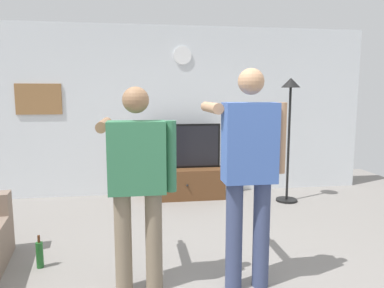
# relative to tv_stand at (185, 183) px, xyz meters

# --- Properties ---
(ground_plane) EXTENTS (8.40, 8.40, 0.00)m
(ground_plane) POSITION_rel_tv_stand_xyz_m (-0.14, -2.60, -0.23)
(ground_plane) COLOR gray
(back_wall) EXTENTS (6.40, 0.10, 2.70)m
(back_wall) POSITION_rel_tv_stand_xyz_m (-0.14, 0.35, 1.12)
(back_wall) COLOR silver
(back_wall) RESTS_ON ground_plane
(tv_stand) EXTENTS (1.20, 0.52, 0.47)m
(tv_stand) POSITION_rel_tv_stand_xyz_m (0.00, 0.00, 0.00)
(tv_stand) COLOR brown
(tv_stand) RESTS_ON ground_plane
(television) EXTENTS (1.12, 0.07, 0.69)m
(television) POSITION_rel_tv_stand_xyz_m (-0.00, 0.05, 0.58)
(television) COLOR black
(television) RESTS_ON tv_stand
(wall_clock) EXTENTS (0.29, 0.03, 0.29)m
(wall_clock) POSITION_rel_tv_stand_xyz_m (-0.00, 0.29, 2.00)
(wall_clock) COLOR white
(framed_picture) EXTENTS (0.68, 0.04, 0.47)m
(framed_picture) POSITION_rel_tv_stand_xyz_m (-2.21, 0.30, 1.32)
(framed_picture) COLOR olive
(floor_lamp) EXTENTS (0.32, 0.32, 1.86)m
(floor_lamp) POSITION_rel_tv_stand_xyz_m (1.51, -0.43, 1.10)
(floor_lamp) COLOR black
(floor_lamp) RESTS_ON ground_plane
(person_standing_nearer_lamp) EXTENTS (0.64, 0.78, 1.69)m
(person_standing_nearer_lamp) POSITION_rel_tv_stand_xyz_m (-0.73, -2.64, 0.73)
(person_standing_nearer_lamp) COLOR #7A6B56
(person_standing_nearer_lamp) RESTS_ON ground_plane
(person_standing_nearer_couch) EXTENTS (0.61, 0.78, 1.83)m
(person_standing_nearer_couch) POSITION_rel_tv_stand_xyz_m (0.18, -2.73, 0.82)
(person_standing_nearer_couch) COLOR #384266
(person_standing_nearer_couch) RESTS_ON ground_plane
(beverage_bottle) EXTENTS (0.07, 0.07, 0.32)m
(beverage_bottle) POSITION_rel_tv_stand_xyz_m (-1.66, -2.13, -0.10)
(beverage_bottle) COLOR #1E5923
(beverage_bottle) RESTS_ON ground_plane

